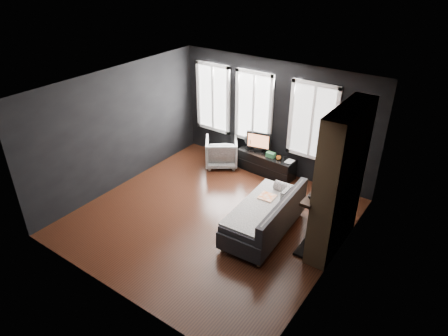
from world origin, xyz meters
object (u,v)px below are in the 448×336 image
Objects in this scene: media_console at (266,164)px; mug at (279,157)px; sofa at (264,213)px; book at (287,156)px; mantel_vase at (335,169)px; monitor at (259,141)px; armchair at (221,151)px.

mug reaches higher than media_console.
sofa is 2.11m from book.
sofa is 2.33m from media_console.
mug is 0.59× the size of mantel_vase.
sofa is at bearing -67.90° from monitor.
armchair is at bearing -171.58° from mug.
mug is (0.62, -0.12, -0.22)m from monitor.
sofa is 2.84m from armchair.
media_console is 12.81× the size of mug.
mug is at bearing -163.58° from book.
mug is at bearing 153.09° from armchair.
book reaches higher than mug.
mug is (1.48, 0.22, 0.16)m from armchair.
armchair is 1.69m from book.
sofa reaches higher than media_console.
mantel_vase reaches higher than armchair.
media_console is at bearing -21.52° from monitor.
sofa is 2.52m from monitor.
monitor is 0.82m from book.
book is at bearing 16.42° from mug.
mug is 2.18m from mantel_vase.
book is (0.18, 0.05, 0.06)m from mug.
armchair is 3.43× the size of book.
mantel_vase reaches higher than book.
book is 2.05m from mantel_vase.
armchair is 1.29× the size of monitor.
media_console is at bearing 150.00° from mantel_vase.
mantel_vase reaches higher than media_console.
armchair is at bearing -169.90° from monitor.
sofa reaches higher than armchair.
book is at bearing 153.96° from armchair.
media_console is (-1.11, 2.04, -0.18)m from sofa.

